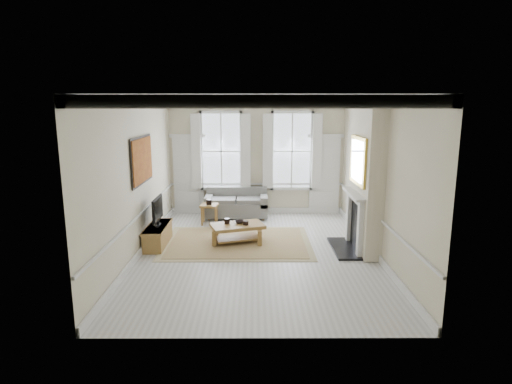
{
  "coord_description": "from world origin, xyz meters",
  "views": [
    {
      "loc": [
        -0.06,
        -9.14,
        3.27
      ],
      "look_at": [
        -0.03,
        0.66,
        1.25
      ],
      "focal_mm": 30.0,
      "sensor_mm": 36.0,
      "label": 1
    }
  ],
  "objects_px": {
    "sofa": "(237,205)",
    "side_table": "(209,208)",
    "tv_stand": "(158,235)",
    "coffee_table": "(237,228)"
  },
  "relations": [
    {
      "from": "sofa",
      "to": "side_table",
      "type": "bearing_deg",
      "value": -133.15
    },
    {
      "from": "sofa",
      "to": "coffee_table",
      "type": "height_order",
      "value": "sofa"
    },
    {
      "from": "side_table",
      "to": "tv_stand",
      "type": "height_order",
      "value": "side_table"
    },
    {
      "from": "sofa",
      "to": "side_table",
      "type": "distance_m",
      "value": 1.06
    },
    {
      "from": "sofa",
      "to": "side_table",
      "type": "xyz_separation_m",
      "value": [
        -0.72,
        -0.77,
        0.09
      ]
    },
    {
      "from": "sofa",
      "to": "tv_stand",
      "type": "distance_m",
      "value": 3.13
    },
    {
      "from": "sofa",
      "to": "tv_stand",
      "type": "relative_size",
      "value": 1.36
    },
    {
      "from": "sofa",
      "to": "tv_stand",
      "type": "height_order",
      "value": "sofa"
    },
    {
      "from": "sofa",
      "to": "coffee_table",
      "type": "xyz_separation_m",
      "value": [
        0.12,
        -2.43,
        0.02
      ]
    },
    {
      "from": "side_table",
      "to": "coffee_table",
      "type": "xyz_separation_m",
      "value": [
        0.84,
        -1.66,
        -0.07
      ]
    }
  ]
}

